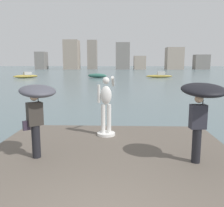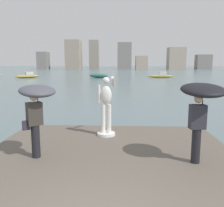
{
  "view_description": "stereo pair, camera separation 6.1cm",
  "coord_description": "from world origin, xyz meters",
  "px_view_note": "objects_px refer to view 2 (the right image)",
  "views": [
    {
      "loc": [
        0.3,
        -3.12,
        2.88
      ],
      "look_at": [
        0.0,
        5.0,
        1.55
      ],
      "focal_mm": 39.79,
      "sensor_mm": 36.0,
      "label": 1
    },
    {
      "loc": [
        0.36,
        -3.12,
        2.88
      ],
      "look_at": [
        0.0,
        5.0,
        1.55
      ],
      "focal_mm": 39.79,
      "sensor_mm": 36.0,
      "label": 2
    }
  ],
  "objects_px": {
    "boat_leftward": "(99,76)",
    "boat_rightward": "(161,76)",
    "boat_near": "(28,76)",
    "onlooker_left": "(36,101)",
    "statue_white_figure": "(106,108)",
    "onlooker_right": "(202,99)"
  },
  "relations": [
    {
      "from": "boat_leftward",
      "to": "boat_rightward",
      "type": "distance_m",
      "value": 12.42
    },
    {
      "from": "boat_near",
      "to": "boat_leftward",
      "type": "relative_size",
      "value": 1.13
    },
    {
      "from": "onlooker_left",
      "to": "boat_rightward",
      "type": "relative_size",
      "value": 0.36
    },
    {
      "from": "boat_near",
      "to": "boat_leftward",
      "type": "distance_m",
      "value": 13.99
    },
    {
      "from": "boat_near",
      "to": "boat_leftward",
      "type": "xyz_separation_m",
      "value": [
        13.96,
        0.9,
        0.02
      ]
    },
    {
      "from": "statue_white_figure",
      "to": "boat_rightward",
      "type": "bearing_deg",
      "value": 78.94
    },
    {
      "from": "boat_leftward",
      "to": "boat_rightward",
      "type": "relative_size",
      "value": 0.76
    },
    {
      "from": "statue_white_figure",
      "to": "onlooker_left",
      "type": "relative_size",
      "value": 1.04
    },
    {
      "from": "onlooker_left",
      "to": "boat_rightward",
      "type": "bearing_deg",
      "value": 77.35
    },
    {
      "from": "statue_white_figure",
      "to": "onlooker_right",
      "type": "height_order",
      "value": "statue_white_figure"
    },
    {
      "from": "boat_near",
      "to": "onlooker_left",
      "type": "bearing_deg",
      "value": -68.49
    },
    {
      "from": "onlooker_left",
      "to": "boat_near",
      "type": "bearing_deg",
      "value": 111.51
    },
    {
      "from": "onlooker_left",
      "to": "onlooker_right",
      "type": "relative_size",
      "value": 0.96
    },
    {
      "from": "statue_white_figure",
      "to": "onlooker_right",
      "type": "relative_size",
      "value": 1.0
    },
    {
      "from": "statue_white_figure",
      "to": "boat_rightward",
      "type": "relative_size",
      "value": 0.38
    },
    {
      "from": "statue_white_figure",
      "to": "boat_rightward",
      "type": "xyz_separation_m",
      "value": [
        8.15,
        41.71,
        -0.96
      ]
    },
    {
      "from": "statue_white_figure",
      "to": "boat_leftward",
      "type": "bearing_deg",
      "value": 95.93
    },
    {
      "from": "statue_white_figure",
      "to": "boat_near",
      "type": "distance_m",
      "value": 43.84
    },
    {
      "from": "statue_white_figure",
      "to": "onlooker_right",
      "type": "distance_m",
      "value": 3.44
    },
    {
      "from": "onlooker_right",
      "to": "boat_leftward",
      "type": "distance_m",
      "value": 43.59
    },
    {
      "from": "statue_white_figure",
      "to": "onlooker_right",
      "type": "xyz_separation_m",
      "value": [
        2.49,
        -2.28,
        0.64
      ]
    },
    {
      "from": "onlooker_right",
      "to": "boat_rightward",
      "type": "relative_size",
      "value": 0.38
    }
  ]
}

